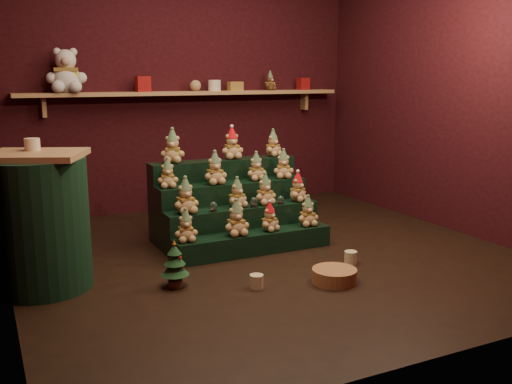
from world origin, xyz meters
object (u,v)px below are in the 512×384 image
snow_globe_a (213,207)px  brown_bear (270,81)px  wicker_basket (334,276)px  white_bear (66,65)px  mug_left (257,281)px  mug_right (351,257)px  snow_globe_c (281,200)px  mini_christmas_tree (175,264)px  side_table (40,222)px  snow_globe_b (254,202)px  riser_tier_front (254,243)px

snow_globe_a → brown_bear: 2.32m
wicker_basket → white_bear: 3.37m
mug_left → snow_globe_a: bearing=87.5°
mug_left → brown_bear: (1.39, 2.49, 1.38)m
mug_right → brown_bear: (0.48, 2.34, 1.37)m
snow_globe_a → snow_globe_c: 0.65m
mini_christmas_tree → white_bear: size_ratio=0.64×
side_table → wicker_basket: (1.92, -0.83, -0.43)m
mug_right → wicker_basket: same height
snow_globe_b → brown_bear: brown_bear is taller
side_table → wicker_basket: side_table is taller
mini_christmas_tree → white_bear: 2.65m
brown_bear → mug_right: bearing=-119.2°
snow_globe_b → brown_bear: size_ratio=0.42×
mini_christmas_tree → snow_globe_a: bearing=48.8°
white_bear → brown_bear: bearing=10.5°
side_table → mug_right: size_ratio=9.52×
snow_globe_a → brown_bear: size_ratio=0.41×
white_bear → wicker_basket: bearing=-51.2°
mug_left → brown_bear: brown_bear is taller
riser_tier_front → snow_globe_a: bearing=152.0°
mug_left → mug_right: 0.93m
snow_globe_c → mug_left: (-0.69, -0.91, -0.35)m
snow_globe_a → mug_right: bearing=-40.8°
snow_globe_b → mug_left: size_ratio=0.89×
snow_globe_a → mug_left: 0.98m
side_table → wicker_basket: size_ratio=2.97×
riser_tier_front → side_table: (-1.70, -0.07, 0.39)m
snow_globe_b → mug_right: snow_globe_b is taller
mini_christmas_tree → mug_left: mini_christmas_tree is taller
riser_tier_front → side_table: size_ratio=1.44×
side_table → snow_globe_b: bearing=31.2°
side_table → mug_right: 2.38m
brown_bear → riser_tier_front: bearing=-138.8°
riser_tier_front → brown_bear: bearing=58.8°
snow_globe_a → snow_globe_c: bearing=0.0°
riser_tier_front → snow_globe_b: snow_globe_b is taller
snow_globe_c → mug_right: (0.23, -0.76, -0.35)m
mini_christmas_tree → white_bear: (-0.35, 2.21, 1.42)m
snow_globe_c → mug_left: size_ratio=0.78×
snow_globe_c → white_bear: bearing=134.3°
riser_tier_front → white_bear: (-1.20, 1.74, 1.50)m
snow_globe_c → wicker_basket: size_ratio=0.24×
snow_globe_c → mini_christmas_tree: bearing=-152.3°
snow_globe_a → riser_tier_front: bearing=-28.0°
mini_christmas_tree → mug_right: (1.43, -0.13, -0.12)m
mug_left → white_bear: white_bear is taller
riser_tier_front → side_table: side_table is taller
riser_tier_front → snow_globe_a: 0.46m
mug_right → snow_globe_c: bearing=107.1°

